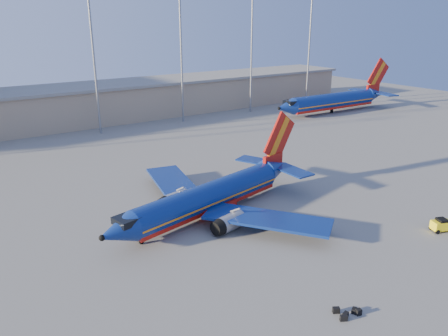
{
  "coord_description": "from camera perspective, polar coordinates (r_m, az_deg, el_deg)",
  "views": [
    {
      "loc": [
        -34.24,
        -42.82,
        22.94
      ],
      "look_at": [
        -2.99,
        2.76,
        4.0
      ],
      "focal_mm": 35.0,
      "sensor_mm": 36.0,
      "label": 1
    }
  ],
  "objects": [
    {
      "name": "ground",
      "position": [
        59.43,
        3.89,
        -3.84
      ],
      "size": [
        220.0,
        220.0,
        0.0
      ],
      "primitive_type": "plane",
      "color": "slate",
      "rests_on": "ground"
    },
    {
      "name": "light_mast_row",
      "position": [
        97.25,
        -10.98,
        15.41
      ],
      "size": [
        101.6,
        1.6,
        28.65
      ],
      "color": "gray",
      "rests_on": "ground"
    },
    {
      "name": "luggage_pile",
      "position": [
        38.75,
        15.8,
        -17.77
      ],
      "size": [
        2.19,
        1.71,
        0.52
      ],
      "color": "black",
      "rests_on": "ground"
    },
    {
      "name": "baggage_tug",
      "position": [
        55.67,
        26.5,
        -6.65
      ],
      "size": [
        2.46,
        1.98,
        1.54
      ],
      "rotation": [
        0.0,
        0.0,
        -0.37
      ],
      "color": "yellow",
      "rests_on": "ground"
    },
    {
      "name": "aircraft_second",
      "position": [
        117.06,
        14.32,
        8.53
      ],
      "size": [
        38.57,
        15.02,
        13.06
      ],
      "rotation": [
        0.0,
        0.0,
        -0.03
      ],
      "color": "navy",
      "rests_on": "ground"
    },
    {
      "name": "terminal_building",
      "position": [
        111.66,
        -10.73,
        8.99
      ],
      "size": [
        122.0,
        16.0,
        8.5
      ],
      "color": "#9F846E",
      "rests_on": "ground"
    },
    {
      "name": "aircraft_main",
      "position": [
        53.71,
        -1.46,
        -3.66
      ],
      "size": [
        31.83,
        30.31,
        10.89
      ],
      "rotation": [
        0.0,
        0.0,
        0.21
      ],
      "color": "navy",
      "rests_on": "ground"
    }
  ]
}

